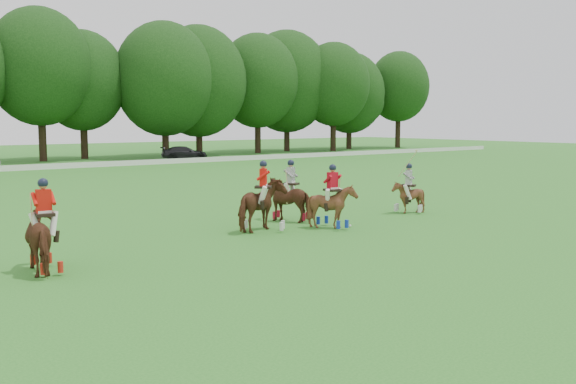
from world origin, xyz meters
TOP-DOWN VIEW (x-y plane):
  - ground at (0.00, 0.00)m, footprint 180.00×180.00m
  - car_right at (18.36, 42.50)m, footprint 4.82×3.17m
  - polo_red_a at (-6.69, 3.30)m, footprint 1.30×2.11m
  - polo_red_b at (1.20, 4.79)m, footprint 2.34×2.35m
  - polo_red_c at (3.56, 3.83)m, footprint 1.36×1.52m
  - polo_stripe_a at (3.38, 6.04)m, footprint 1.76×2.15m
  - polo_stripe_b at (8.55, 4.71)m, footprint 1.56×1.61m
  - polo_ball at (4.24, 3.62)m, footprint 0.09×0.09m

SIDE VIEW (x-z plane):
  - ground at x=0.00m, z-range 0.00..0.00m
  - polo_ball at x=4.24m, z-range 0.00..0.09m
  - car_right at x=18.36m, z-range 0.00..1.30m
  - polo_stripe_b at x=8.55m, z-range -0.58..2.04m
  - polo_red_c at x=3.56m, z-range -0.32..1.98m
  - polo_stripe_a at x=3.38m, z-range -0.32..2.04m
  - polo_red_a at x=-6.69m, z-range -0.32..2.09m
  - polo_red_b at x=1.20m, z-range -0.33..2.16m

